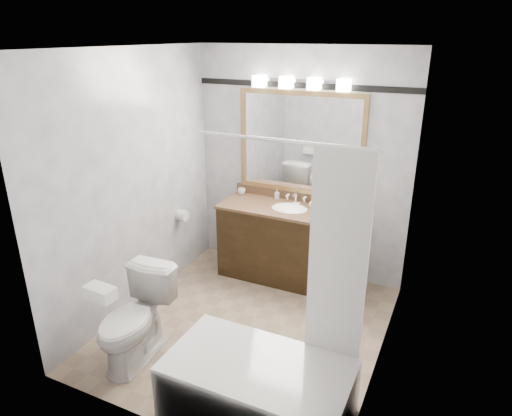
# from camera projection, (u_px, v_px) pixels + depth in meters

# --- Properties ---
(room) EXTENTS (2.42, 2.62, 2.52)m
(room) POSITION_uv_depth(u_px,v_px,m) (247.00, 203.00, 3.87)
(room) COLOR gray
(room) RESTS_ON ground
(vanity) EXTENTS (1.53, 0.58, 0.97)m
(vanity) POSITION_uv_depth(u_px,v_px,m) (288.00, 243.00, 5.02)
(vanity) COLOR black
(vanity) RESTS_ON ground
(mirror) EXTENTS (1.40, 0.04, 1.10)m
(mirror) POSITION_uv_depth(u_px,v_px,m) (300.00, 143.00, 4.87)
(mirror) COLOR #9D7946
(mirror) RESTS_ON room
(vanity_light_bar) EXTENTS (1.02, 0.14, 0.12)m
(vanity_light_bar) POSITION_uv_depth(u_px,v_px,m) (300.00, 83.00, 4.59)
(vanity_light_bar) COLOR silver
(vanity_light_bar) RESTS_ON room
(accent_stripe) EXTENTS (2.40, 0.01, 0.06)m
(accent_stripe) POSITION_uv_depth(u_px,v_px,m) (302.00, 85.00, 4.66)
(accent_stripe) COLOR black
(accent_stripe) RESTS_ON room
(bathtub) EXTENTS (1.30, 0.75, 1.96)m
(bathtub) POSITION_uv_depth(u_px,v_px,m) (262.00, 382.00, 3.24)
(bathtub) COLOR white
(bathtub) RESTS_ON ground
(tp_roll) EXTENTS (0.11, 0.12, 0.12)m
(tp_roll) POSITION_uv_depth(u_px,v_px,m) (182.00, 215.00, 5.09)
(tp_roll) COLOR white
(tp_roll) RESTS_ON room
(toilet) EXTENTS (0.48, 0.79, 0.77)m
(toilet) POSITION_uv_depth(u_px,v_px,m) (134.00, 319.00, 3.77)
(toilet) COLOR white
(toilet) RESTS_ON ground
(tissue_box) EXTENTS (0.25, 0.15, 0.10)m
(tissue_box) POSITION_uv_depth(u_px,v_px,m) (100.00, 293.00, 3.34)
(tissue_box) COLOR white
(tissue_box) RESTS_ON toilet
(coffee_maker) EXTENTS (0.20, 0.25, 0.38)m
(coffee_maker) POSITION_uv_depth(u_px,v_px,m) (338.00, 196.00, 4.65)
(coffee_maker) COLOR black
(coffee_maker) RESTS_ON vanity
(cup_left) EXTENTS (0.10, 0.10, 0.07)m
(cup_left) POSITION_uv_depth(u_px,v_px,m) (242.00, 191.00, 5.28)
(cup_left) COLOR white
(cup_left) RESTS_ON vanity
(soap_bottle_a) EXTENTS (0.07, 0.07, 0.11)m
(soap_bottle_a) POSITION_uv_depth(u_px,v_px,m) (277.00, 194.00, 5.13)
(soap_bottle_a) COLOR white
(soap_bottle_a) RESTS_ON vanity
(soap_bottle_b) EXTENTS (0.09, 0.09, 0.10)m
(soap_bottle_b) POSITION_uv_depth(u_px,v_px,m) (313.00, 203.00, 4.89)
(soap_bottle_b) COLOR white
(soap_bottle_b) RESTS_ON vanity
(soap_bar) EXTENTS (0.08, 0.06, 0.02)m
(soap_bar) POSITION_uv_depth(u_px,v_px,m) (296.00, 204.00, 4.96)
(soap_bar) COLOR beige
(soap_bar) RESTS_ON vanity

